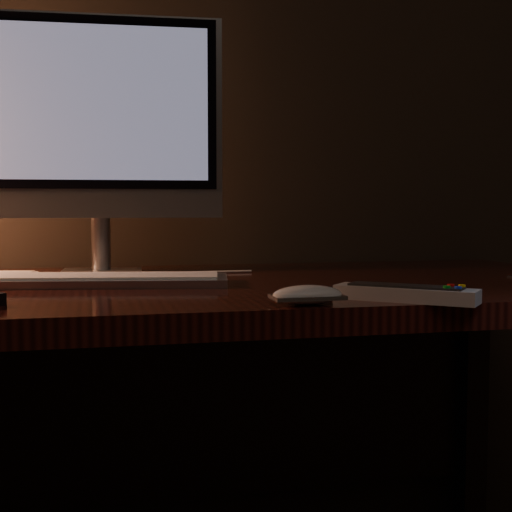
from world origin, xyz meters
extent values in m
cube|color=black|center=(0.00, 2.26, 1.35)|extent=(4.00, 0.02, 2.70)
cube|color=#3A120D|center=(0.00, 1.85, 0.73)|extent=(1.60, 0.75, 0.04)
cube|color=black|center=(0.75, 2.18, 0.35)|extent=(0.06, 0.06, 0.71)
cube|color=black|center=(0.00, 2.20, 0.45)|extent=(1.48, 0.02, 0.51)
cube|color=silver|center=(-0.17, 2.06, 0.75)|extent=(0.17, 0.15, 0.01)
cylinder|color=silver|center=(-0.17, 2.08, 0.81)|extent=(0.04, 0.04, 0.11)
cube|color=silver|center=(-0.17, 2.05, 1.07)|extent=(0.49, 0.06, 0.40)
cube|color=black|center=(-0.17, 2.03, 1.09)|extent=(0.47, 0.04, 0.34)
cube|color=#7F85AE|center=(-0.17, 2.03, 1.09)|extent=(0.43, 0.03, 0.31)
cube|color=silver|center=(-0.20, 1.85, 0.76)|extent=(0.50, 0.22, 0.02)
ellipsoid|color=white|center=(0.10, 1.52, 0.76)|extent=(0.10, 0.05, 0.02)
cube|color=#939598|center=(0.25, 1.52, 0.76)|extent=(0.19, 0.18, 0.02)
cube|color=black|center=(0.25, 1.52, 0.77)|extent=(0.15, 0.14, 0.00)
cylinder|color=red|center=(0.25, 1.52, 0.77)|extent=(0.01, 0.01, 0.00)
cylinder|color=#0C8C19|center=(0.25, 1.52, 0.77)|extent=(0.01, 0.01, 0.00)
cylinder|color=gold|center=(0.25, 1.52, 0.77)|extent=(0.01, 0.01, 0.00)
cylinder|color=#1433BF|center=(0.25, 1.52, 0.77)|extent=(0.01, 0.01, 0.00)
cube|color=white|center=(-0.35, 2.07, 0.75)|extent=(0.12, 0.08, 0.01)
cylinder|color=white|center=(-0.13, 2.00, 0.75)|extent=(0.52, 0.07, 0.00)
camera|label=1|loc=(-0.20, 0.57, 0.89)|focal=50.00mm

